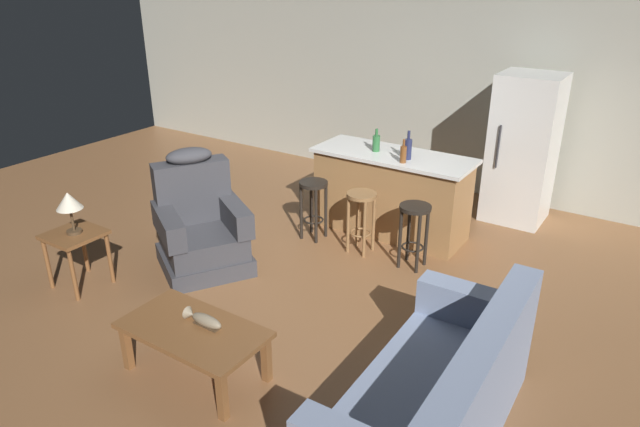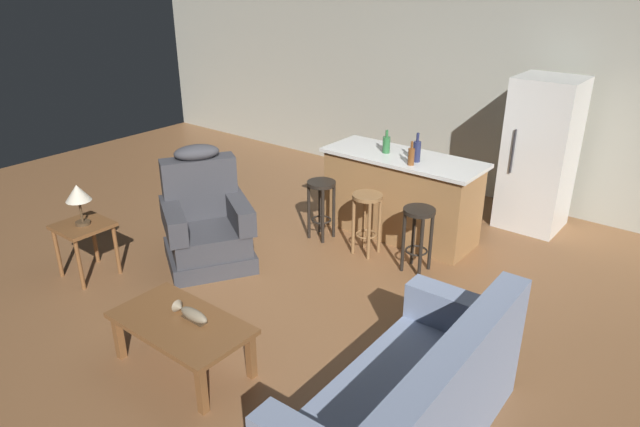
# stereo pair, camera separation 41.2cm
# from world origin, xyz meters

# --- Properties ---
(ground_plane) EXTENTS (12.00, 12.00, 0.00)m
(ground_plane) POSITION_xyz_m (0.00, 0.00, 0.00)
(ground_plane) COLOR brown
(back_wall) EXTENTS (12.00, 0.05, 2.60)m
(back_wall) POSITION_xyz_m (0.00, 3.12, 1.30)
(back_wall) COLOR #B2B2A3
(back_wall) RESTS_ON ground_plane
(coffee_table) EXTENTS (1.10, 0.60, 0.42)m
(coffee_table) POSITION_xyz_m (-0.06, -1.74, 0.36)
(coffee_table) COLOR brown
(coffee_table) RESTS_ON ground_plane
(fish_figurine) EXTENTS (0.34, 0.10, 0.10)m
(fish_figurine) POSITION_xyz_m (-0.02, -1.67, 0.46)
(fish_figurine) COLOR #4C3823
(fish_figurine) RESTS_ON coffee_table
(couch) EXTENTS (0.88, 1.92, 0.94)m
(couch) POSITION_xyz_m (1.72, -1.38, 0.34)
(couch) COLOR #8493B2
(couch) RESTS_ON ground_plane
(recliner_near_lamp) EXTENTS (1.15, 1.15, 1.20)m
(recliner_near_lamp) POSITION_xyz_m (-1.25, -0.44, 0.42)
(recliner_near_lamp) COLOR #3D3D42
(recliner_near_lamp) RESTS_ON ground_plane
(end_table) EXTENTS (0.48, 0.48, 0.56)m
(end_table) POSITION_xyz_m (-1.94, -1.40, 0.46)
(end_table) COLOR brown
(end_table) RESTS_ON ground_plane
(table_lamp) EXTENTS (0.24, 0.24, 0.41)m
(table_lamp) POSITION_xyz_m (-1.93, -1.40, 0.87)
(table_lamp) COLOR #4C3823
(table_lamp) RESTS_ON end_table
(kitchen_island) EXTENTS (1.80, 0.70, 0.95)m
(kitchen_island) POSITION_xyz_m (0.00, 1.35, 0.48)
(kitchen_island) COLOR #9E7042
(kitchen_island) RESTS_ON ground_plane
(bar_stool_left) EXTENTS (0.32, 0.32, 0.68)m
(bar_stool_left) POSITION_xyz_m (-0.65, 0.72, 0.47)
(bar_stool_left) COLOR black
(bar_stool_left) RESTS_ON ground_plane
(bar_stool_middle) EXTENTS (0.32, 0.32, 0.68)m
(bar_stool_middle) POSITION_xyz_m (-0.03, 0.72, 0.47)
(bar_stool_middle) COLOR olive
(bar_stool_middle) RESTS_ON ground_plane
(bar_stool_right) EXTENTS (0.32, 0.32, 0.68)m
(bar_stool_right) POSITION_xyz_m (0.58, 0.72, 0.47)
(bar_stool_right) COLOR black
(bar_stool_right) RESTS_ON ground_plane
(refrigerator) EXTENTS (0.70, 0.69, 1.76)m
(refrigerator) POSITION_xyz_m (1.10, 2.55, 0.88)
(refrigerator) COLOR white
(refrigerator) RESTS_ON ground_plane
(bottle_tall_green) EXTENTS (0.08, 0.08, 0.26)m
(bottle_tall_green) POSITION_xyz_m (-0.21, 1.33, 1.05)
(bottle_tall_green) COLOR #2D6B38
(bottle_tall_green) RESTS_ON kitchen_island
(bottle_short_amber) EXTENTS (0.08, 0.08, 0.31)m
(bottle_short_amber) POSITION_xyz_m (0.21, 1.26, 1.07)
(bottle_short_amber) COLOR #23284C
(bottle_short_amber) RESTS_ON kitchen_island
(bottle_wine_dark) EXTENTS (0.07, 0.07, 0.26)m
(bottle_wine_dark) POSITION_xyz_m (0.22, 1.13, 1.05)
(bottle_wine_dark) COLOR brown
(bottle_wine_dark) RESTS_ON kitchen_island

